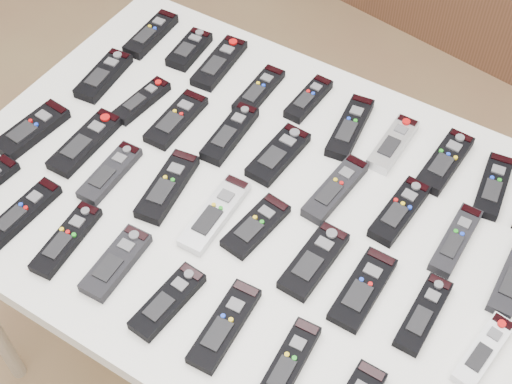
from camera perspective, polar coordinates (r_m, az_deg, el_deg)
The scene contains 35 objects.
ground at distance 2.16m, azimuth -2.94°, elevation -11.70°, with size 4.00×4.00×0.00m, color #916449.
table at distance 1.50m, azimuth 0.00°, elevation -1.86°, with size 1.25×0.88×0.78m.
remote_0 at distance 1.83m, azimuth -8.40°, elevation 12.38°, with size 0.05×0.17×0.02m, color black.
remote_1 at distance 1.77m, azimuth -5.36°, elevation 11.29°, with size 0.06×0.13×0.02m, color black.
remote_2 at distance 1.73m, azimuth -2.95°, elevation 10.28°, with size 0.06×0.18×0.02m, color black.
remote_3 at distance 1.66m, azimuth 0.24°, elevation 8.12°, with size 0.05×0.16×0.02m, color black.
remote_4 at distance 1.64m, azimuth 4.22°, elevation 7.44°, with size 0.04×0.15×0.02m, color black.
remote_5 at distance 1.58m, azimuth 7.52°, elevation 5.16°, with size 0.05×0.19×0.02m, color black.
remote_6 at distance 1.56m, azimuth 10.90°, elevation 3.79°, with size 0.05×0.16×0.02m, color #B7B7BC.
remote_7 at distance 1.55m, azimuth 14.88°, elevation 2.37°, with size 0.06×0.18×0.02m, color black.
remote_8 at distance 1.54m, azimuth 18.44°, elevation 0.46°, with size 0.05×0.17×0.02m, color black.
remote_10 at distance 1.73m, azimuth -12.09°, elevation 9.09°, with size 0.06×0.17×0.02m, color black.
remote_11 at distance 1.65m, azimuth -9.12°, elevation 7.23°, with size 0.04×0.15×0.02m, color black.
remote_12 at distance 1.60m, azimuth -6.39°, elevation 5.80°, with size 0.06×0.17×0.02m, color black.
remote_13 at distance 1.56m, azimuth -2.10°, elevation 4.70°, with size 0.05×0.18×0.02m, color black.
remote_14 at distance 1.52m, azimuth 1.79°, elevation 3.01°, with size 0.06×0.16×0.02m, color black.
remote_15 at distance 1.46m, azimuth 6.36°, elevation 0.24°, with size 0.05×0.18×0.02m, color black.
remote_16 at distance 1.45m, azimuth 11.41°, elevation -1.51°, with size 0.05×0.17×0.02m, color black.
remote_17 at distance 1.43m, azimuth 15.68°, elevation -3.71°, with size 0.04×0.17×0.02m, color black.
remote_19 at distance 1.64m, azimuth -17.49°, elevation 4.77°, with size 0.06×0.17×0.02m, color black.
remote_20 at distance 1.58m, azimuth -13.50°, elevation 3.88°, with size 0.06×0.19×0.02m, color black.
remote_21 at distance 1.51m, azimuth -11.60°, elevation 1.51°, with size 0.05×0.16×0.02m, color black.
remote_22 at distance 1.47m, azimuth -7.09°, elevation 0.45°, with size 0.06×0.18×0.02m, color black.
remote_23 at distance 1.42m, azimuth -3.31°, elevation -1.75°, with size 0.05×0.19×0.02m, color #B7B7BC.
remote_24 at distance 1.40m, azimuth -0.00°, elevation -2.73°, with size 0.06×0.15×0.02m, color black.
remote_25 at distance 1.36m, azimuth 4.65°, elevation -5.50°, with size 0.06×0.17×0.02m, color black.
remote_26 at distance 1.33m, azimuth 8.54°, elevation -7.69°, with size 0.06×0.17×0.02m, color black.
remote_27 at distance 1.33m, azimuth 13.25°, elevation -9.47°, with size 0.05×0.16×0.02m, color black.
remote_28 at distance 1.32m, azimuth 17.74°, elevation -12.03°, with size 0.04×0.16×0.02m, color silver.
remote_30 at distance 1.49m, azimuth -18.24°, elevation -1.63°, with size 0.05×0.18×0.02m, color black.
remote_31 at distance 1.43m, azimuth -14.93°, elevation -3.67°, with size 0.05×0.17×0.02m, color black.
remote_32 at distance 1.37m, azimuth -11.13°, elevation -5.56°, with size 0.06×0.16×0.02m, color black.
remote_33 at distance 1.31m, azimuth -7.08°, elevation -8.68°, with size 0.05×0.16×0.02m, color black.
remote_34 at distance 1.28m, azimuth -2.53°, elevation -10.62°, with size 0.05×0.18×0.02m, color black.
remote_35 at distance 1.25m, azimuth 2.58°, elevation -13.60°, with size 0.05×0.17×0.02m, color black.
Camera 1 is at (0.61, -0.77, 1.92)m, focal length 50.00 mm.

